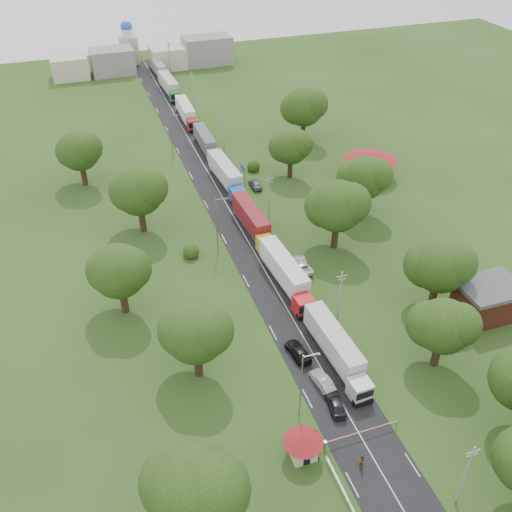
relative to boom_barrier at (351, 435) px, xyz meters
name	(u,v)px	position (x,y,z in m)	size (l,w,h in m)	color
ground	(282,300)	(1.36, 25.00, -0.89)	(260.00, 260.00, 0.00)	#264115
road	(241,229)	(1.36, 45.00, -0.89)	(8.00, 200.00, 0.04)	black
boom_barrier	(351,435)	(0.00, 0.00, 0.00)	(9.22, 0.35, 1.18)	slate
guard_booth	(303,443)	(-5.84, 0.00, 1.27)	(4.40, 4.40, 3.45)	beige
info_sign	(243,171)	(6.56, 60.00, 2.11)	(0.12, 3.10, 4.10)	slate
pole_0	(465,474)	(6.86, -10.00, 3.79)	(1.60, 0.24, 9.00)	gray
pole_1	(340,297)	(6.86, 18.00, 3.79)	(1.60, 0.24, 9.00)	gray
pole_2	(269,198)	(6.86, 46.00, 3.79)	(1.60, 0.24, 9.00)	gray
pole_3	(224,134)	(6.86, 74.00, 3.79)	(1.60, 0.24, 9.00)	gray
pole_4	(192,90)	(6.86, 102.00, 3.79)	(1.60, 0.24, 9.00)	gray
pole_5	(169,57)	(6.86, 130.00, 3.79)	(1.60, 0.24, 9.00)	gray
lamp_0	(302,383)	(-3.99, 5.00, 4.66)	(2.03, 0.22, 10.00)	slate
lamp_1	(218,222)	(-3.99, 40.00, 4.66)	(2.03, 0.22, 10.00)	slate
lamp_2	(172,135)	(-3.99, 75.00, 4.66)	(2.03, 0.22, 10.00)	slate
tree_2	(443,325)	(15.35, 7.14, 5.70)	(8.00, 8.00, 10.10)	#382616
tree_3	(440,265)	(21.35, 17.16, 6.33)	(8.80, 8.80, 11.07)	#382616
tree_4	(337,205)	(14.34, 35.17, 6.96)	(9.60, 9.60, 12.05)	#382616
tree_5	(364,177)	(23.35, 43.16, 6.33)	(8.80, 8.80, 11.07)	#382616
tree_6	(291,146)	(16.35, 60.14, 5.70)	(8.00, 8.00, 10.10)	#382616
tree_7	(304,107)	(25.34, 75.17, 6.96)	(9.60, 9.60, 12.05)	#382616
tree_9	(194,487)	(-18.66, -4.83, 6.96)	(9.60, 9.60, 12.05)	#382616
tree_10	(195,332)	(-13.65, 15.16, 6.33)	(8.80, 8.80, 11.07)	#382616
tree_11	(118,270)	(-20.65, 30.16, 6.33)	(8.80, 8.80, 11.07)	#382616
tree_12	(138,190)	(-14.66, 50.17, 6.96)	(9.60, 9.60, 12.05)	#382616
tree_13	(79,150)	(-22.65, 70.16, 6.33)	(8.80, 8.80, 11.07)	#382616
house_brick	(488,300)	(27.36, 13.00, 1.76)	(8.60, 6.60, 5.20)	maroon
house_cream	(371,160)	(31.36, 55.00, 2.75)	(10.08, 10.08, 5.80)	beige
distant_town	(150,58)	(2.04, 135.00, 2.60)	(52.00, 8.00, 8.00)	gray
church	(129,45)	(-2.64, 143.00, 4.50)	(5.00, 5.00, 12.30)	beige
truck_0	(337,349)	(3.62, 11.55, 1.33)	(3.17, 15.16, 4.19)	#BCBCBC
truck_1	(286,274)	(3.13, 27.99, 1.40)	(3.50, 15.65, 4.32)	red
truck_2	(253,221)	(3.07, 43.66, 1.32)	(3.13, 15.07, 4.17)	gold
truck_3	(226,175)	(3.44, 60.71, 1.41)	(3.44, 15.72, 4.34)	#184895
truck_4	(206,142)	(3.58, 76.98, 1.17)	(2.50, 14.03, 3.89)	#B6B6B6
truck_5	(186,112)	(3.34, 94.28, 1.28)	(2.78, 14.75, 4.08)	maroon
truck_6	(169,86)	(3.24, 113.40, 1.34)	(3.06, 15.18, 4.20)	#235E26
truck_7	(159,69)	(3.26, 128.81, 1.13)	(3.00, 13.81, 3.81)	#B9B9B9
car_lane_front	(336,404)	(0.36, 4.70, -0.15)	(1.74, 4.32, 1.47)	black
car_lane_mid	(322,381)	(0.31, 8.38, -0.18)	(1.50, 4.29, 1.41)	#A5A7AD
car_lane_rear	(298,351)	(-0.59, 14.03, -0.18)	(1.99, 4.90, 1.42)	black
car_verge_near	(301,265)	(6.86, 31.16, -0.12)	(2.56, 5.56, 1.55)	silver
car_verge_far	(255,184)	(8.48, 58.21, -0.13)	(1.81, 4.49, 1.53)	slate
pedestrian_near	(362,463)	(-0.45, -3.50, 0.05)	(0.69, 0.45, 1.88)	gray
pedestrian_booth	(318,454)	(-4.46, -1.00, -0.04)	(0.83, 0.64, 1.70)	gray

